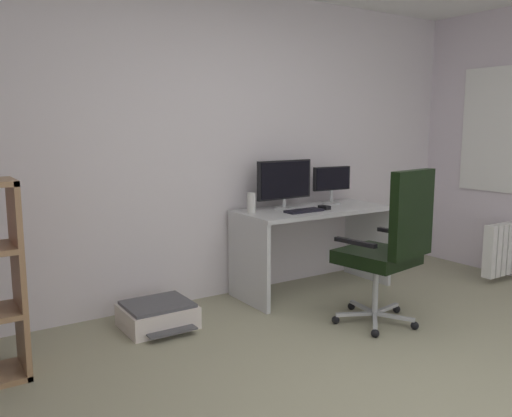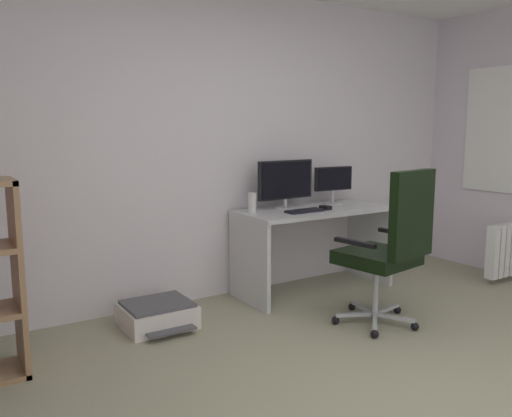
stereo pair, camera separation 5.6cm
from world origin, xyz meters
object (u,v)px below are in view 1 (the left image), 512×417
object	(u,v)px
office_chair	(390,243)
printer	(158,315)
computer_mouse	(324,207)
radiator	(510,248)
desktop_speaker	(251,203)
desk	(313,231)
monitor_secondary	(332,181)
keyboard	(304,211)
monitor_main	(284,181)

from	to	relation	value
office_chair	printer	distance (m)	1.78
computer_mouse	radiator	size ratio (longest dim) A/B	0.13
radiator	computer_mouse	bearing A→B (deg)	160.03
computer_mouse	radiator	bearing A→B (deg)	-26.47
desktop_speaker	computer_mouse	bearing A→B (deg)	-16.37
desk	monitor_secondary	world-z (taller)	monitor_secondary
keyboard	monitor_secondary	bearing A→B (deg)	23.61
keyboard	desktop_speaker	world-z (taller)	desktop_speaker
desktop_speaker	office_chair	world-z (taller)	office_chair
monitor_secondary	keyboard	bearing A→B (deg)	-154.80
monitor_main	printer	world-z (taller)	monitor_main
radiator	printer	bearing A→B (deg)	168.34
desktop_speaker	printer	bearing A→B (deg)	-170.79
monitor_main	desktop_speaker	size ratio (longest dim) A/B	3.36
office_chair	printer	size ratio (longest dim) A/B	2.25
monitor_main	desk	bearing A→B (deg)	-29.62
monitor_secondary	office_chair	size ratio (longest dim) A/B	0.34
computer_mouse	desktop_speaker	world-z (taller)	desktop_speaker
monitor_main	keyboard	world-z (taller)	monitor_main
desk	radiator	world-z (taller)	desk
monitor_main	desktop_speaker	bearing A→B (deg)	-172.74
keyboard	radiator	world-z (taller)	keyboard
radiator	office_chair	bearing A→B (deg)	-173.22
office_chair	desk	bearing A→B (deg)	84.76
keyboard	desk	bearing A→B (deg)	29.05
office_chair	printer	xyz separation A→B (m)	(-1.42, 0.92, -0.54)
desktop_speaker	radiator	world-z (taller)	desktop_speaker
desk	desktop_speaker	distance (m)	0.67
computer_mouse	desktop_speaker	xyz separation A→B (m)	(-0.63, 0.19, 0.07)
monitor_secondary	desk	bearing A→B (deg)	-158.38
office_chair	printer	bearing A→B (deg)	147.14
radiator	keyboard	bearing A→B (deg)	162.40
monitor_main	desktop_speaker	world-z (taller)	monitor_main
office_chair	radiator	xyz separation A→B (m)	(1.92, 0.23, -0.32)
monitor_secondary	desktop_speaker	xyz separation A→B (m)	(-0.92, -0.05, -0.12)
monitor_main	computer_mouse	size ratio (longest dim) A/B	5.71
desk	computer_mouse	world-z (taller)	computer_mouse
computer_mouse	radiator	distance (m)	1.97
monitor_main	printer	size ratio (longest dim) A/B	1.10
computer_mouse	desktop_speaker	size ratio (longest dim) A/B	0.59
keyboard	desktop_speaker	size ratio (longest dim) A/B	2.00
monitor_secondary	office_chair	distance (m)	1.23
monitor_main	office_chair	distance (m)	1.18
desktop_speaker	radiator	distance (m)	2.62
office_chair	radiator	bearing A→B (deg)	6.78
keyboard	computer_mouse	bearing A→B (deg)	0.66
keyboard	office_chair	world-z (taller)	office_chair
desk	keyboard	distance (m)	0.31
desktop_speaker	radiator	bearing A→B (deg)	-19.05
keyboard	printer	distance (m)	1.48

